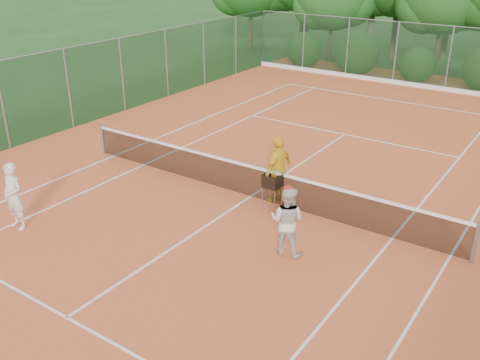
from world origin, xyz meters
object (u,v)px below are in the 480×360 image
(player_white, at_px, (14,196))
(player_yellow, at_px, (278,169))
(ball_hopper, at_px, (273,181))
(player_center_grp, at_px, (287,221))

(player_white, bearing_deg, player_yellow, 47.06)
(player_white, bearing_deg, ball_hopper, 43.95)
(player_center_grp, xyz_separation_m, player_yellow, (-1.55, 2.22, 0.10))
(player_white, relative_size, player_center_grp, 1.01)
(player_center_grp, relative_size, ball_hopper, 1.75)
(player_yellow, bearing_deg, player_center_grp, 38.78)
(player_white, bearing_deg, player_center_grp, 23.88)
(ball_hopper, bearing_deg, player_white, -155.47)
(player_white, relative_size, ball_hopper, 1.77)
(player_center_grp, height_order, ball_hopper, player_center_grp)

